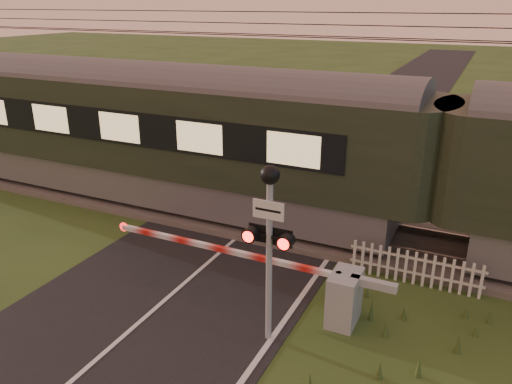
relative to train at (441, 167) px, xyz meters
The scene contains 8 objects.
ground 8.60m from the train, 128.10° to the right, with size 160.00×160.00×0.00m, color #2C4319.
road 8.77m from the train, 127.03° to the right, with size 6.00×140.00×0.03m.
track_bed 5.61m from the train, behind, with size 140.00×3.40×0.39m.
overhead_wires 6.07m from the train, behind, with size 120.00×0.62×0.62m.
train is the anchor object (origin of this frame).
boom_gate 4.70m from the train, 110.60° to the right, with size 6.88×0.89×1.18m.
crossing_signal 5.81m from the train, 114.73° to the right, with size 0.93×0.37×3.66m.
picket_fence 2.75m from the train, 93.69° to the right, with size 3.14×0.07×0.86m.
Camera 1 is at (6.02, -6.42, 6.36)m, focal length 35.00 mm.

